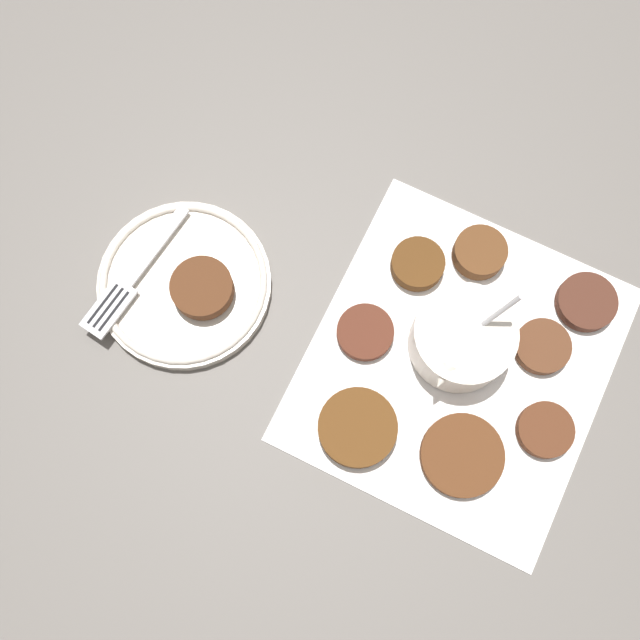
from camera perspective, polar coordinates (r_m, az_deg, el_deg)
The scene contains 14 objects.
ground_plane at distance 0.80m, azimuth 10.02°, elevation -1.05°, with size 4.00×4.00×0.00m, color #605B56.
napkin at distance 0.79m, azimuth 10.46°, elevation -3.28°, with size 0.34×0.31×0.00m.
sauce_bowl at distance 0.77m, azimuth 10.70°, elevation -1.49°, with size 0.11×0.10×0.11m.
fritter_0 at distance 0.77m, azimuth 10.77°, elevation -10.10°, with size 0.08×0.08×0.01m.
fritter_1 at distance 0.81m, azimuth 16.57°, elevation -1.96°, with size 0.06×0.06×0.01m.
fritter_2 at distance 0.76m, azimuth 2.87°, elevation -8.20°, with size 0.08×0.08×0.02m.
fritter_3 at distance 0.79m, azimuth 16.78°, elevation -8.02°, with size 0.06×0.06×0.01m.
fritter_4 at distance 0.80m, azimuth 7.44°, elevation 4.25°, with size 0.06×0.06×0.02m.
fritter_5 at distance 0.83m, azimuth 19.63°, elevation 1.30°, with size 0.06×0.06×0.01m.
fritter_6 at distance 0.81m, azimuth 12.07°, elevation 5.05°, with size 0.06×0.06×0.02m.
fritter_7 at distance 0.78m, azimuth 3.46°, elevation -0.95°, with size 0.06×0.06×0.01m.
serving_plate at distance 0.80m, azimuth -10.29°, elevation 2.74°, with size 0.18×0.18×0.02m.
fritter_on_plate at distance 0.78m, azimuth -8.97°, elevation 2.42°, with size 0.06×0.06×0.02m.
fork at distance 0.80m, azimuth -14.44°, elevation 2.74°, with size 0.16×0.03×0.00m.
Camera 1 is at (0.23, -0.03, 0.76)m, focal length 42.00 mm.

